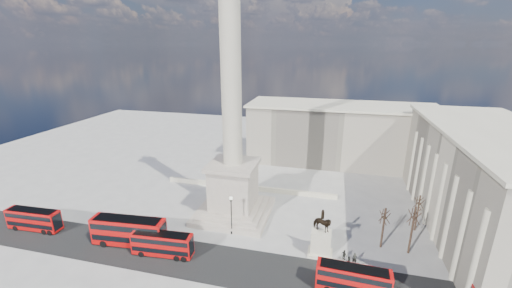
{
  "coord_description": "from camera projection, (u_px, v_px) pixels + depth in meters",
  "views": [
    {
      "loc": [
        17.58,
        -47.78,
        32.2
      ],
      "look_at": [
        5.28,
        1.78,
        15.94
      ],
      "focal_mm": 22.0,
      "sensor_mm": 36.0,
      "label": 1
    }
  ],
  "objects": [
    {
      "name": "nelsons_column",
      "position": [
        233.0,
        152.0,
        58.69
      ],
      "size": [
        14.0,
        14.0,
        49.85
      ],
      "color": "#A79A8B",
      "rests_on": "ground"
    },
    {
      "name": "pedestrian_walking",
      "position": [
        355.0,
        259.0,
        47.86
      ],
      "size": [
        0.73,
        0.5,
        1.92
      ],
      "primitive_type": "imported",
      "rotation": [
        0.0,
        0.0,
        -0.06
      ],
      "color": "black",
      "rests_on": "ground"
    },
    {
      "name": "bare_tree_mid",
      "position": [
        385.0,
        215.0,
        50.4
      ],
      "size": [
        2.0,
        2.0,
        7.58
      ],
      "rotation": [
        0.0,
        0.0,
        0.23
      ],
      "color": "#332319",
      "rests_on": "ground"
    },
    {
      "name": "building_east",
      "position": [
        491.0,
        183.0,
        54.08
      ],
      "size": [
        19.0,
        46.0,
        18.6
      ],
      "color": "#BFB59D",
      "rests_on": "ground"
    },
    {
      "name": "red_bus_a",
      "position": [
        129.0,
        231.0,
        51.99
      ],
      "size": [
        12.46,
        3.84,
        4.97
      ],
      "rotation": [
        0.0,
        0.0,
        0.09
      ],
      "color": "#AF0909",
      "rests_on": "ground"
    },
    {
      "name": "red_bus_c",
      "position": [
        353.0,
        279.0,
        42.12
      ],
      "size": [
        9.8,
        2.68,
        3.94
      ],
      "rotation": [
        0.0,
        0.0,
        -0.04
      ],
      "color": "#AF0909",
      "rests_on": "ground"
    },
    {
      "name": "asphalt_road",
      "position": [
        236.0,
        267.0,
        47.59
      ],
      "size": [
        120.0,
        9.0,
        0.01
      ],
      "primitive_type": "cube",
      "color": "black",
      "rests_on": "ground"
    },
    {
      "name": "bare_tree_near",
      "position": [
        415.0,
        215.0,
        48.64
      ],
      "size": [
        2.0,
        2.0,
        8.74
      ],
      "rotation": [
        0.0,
        0.0,
        -0.27
      ],
      "color": "#332319",
      "rests_on": "ground"
    },
    {
      "name": "pedestrian_standing",
      "position": [
        348.0,
        261.0,
        47.7
      ],
      "size": [
        0.92,
        0.84,
        1.52
      ],
      "primitive_type": "imported",
      "rotation": [
        0.0,
        0.0,
        3.6
      ],
      "color": "black",
      "rests_on": "ground"
    },
    {
      "name": "balustrade_wall",
      "position": [
        249.0,
        187.0,
        72.62
      ],
      "size": [
        40.0,
        0.6,
        1.1
      ],
      "primitive_type": "cube",
      "color": "beige",
      "rests_on": "ground"
    },
    {
      "name": "red_bus_b",
      "position": [
        163.0,
        244.0,
        49.6
      ],
      "size": [
        9.87,
        2.94,
        3.95
      ],
      "rotation": [
        0.0,
        0.0,
        0.07
      ],
      "color": "#AF0909",
      "rests_on": "ground"
    },
    {
      "name": "red_bus_e",
      "position": [
        34.0,
        219.0,
        56.51
      ],
      "size": [
        9.99,
        2.74,
        4.02
      ],
      "rotation": [
        0.0,
        0.0,
        0.04
      ],
      "color": "#AF0909",
      "rests_on": "ground"
    },
    {
      "name": "bare_tree_far",
      "position": [
        419.0,
        202.0,
        55.18
      ],
      "size": [
        1.79,
        1.79,
        7.31
      ],
      "rotation": [
        0.0,
        0.0,
        0.22
      ],
      "color": "#332319",
      "rests_on": "ground"
    },
    {
      "name": "victorian_lamp",
      "position": [
        231.0,
        212.0,
        54.61
      ],
      "size": [
        0.63,
        0.63,
        7.31
      ],
      "rotation": [
        0.0,
        0.0,
        0.07
      ],
      "color": "black",
      "rests_on": "ground"
    },
    {
      "name": "pedestrian_crossing",
      "position": [
        344.0,
        255.0,
        48.83
      ],
      "size": [
        1.03,
        1.03,
        1.76
      ],
      "primitive_type": "imported",
      "rotation": [
        0.0,
        0.0,
        2.35
      ],
      "color": "black",
      "rests_on": "ground"
    },
    {
      "name": "building_northeast",
      "position": [
        340.0,
        134.0,
        87.86
      ],
      "size": [
        51.0,
        17.0,
        16.6
      ],
      "color": "#BFB59D",
      "rests_on": "ground"
    },
    {
      "name": "equestrian_statue",
      "position": [
        321.0,
        239.0,
        49.55
      ],
      "size": [
        3.85,
        2.89,
        8.06
      ],
      "color": "beige",
      "rests_on": "ground"
    },
    {
      "name": "ground",
      "position": [
        226.0,
        227.0,
        57.99
      ],
      "size": [
        180.0,
        180.0,
        0.0
      ],
      "primitive_type": "plane",
      "color": "#A19F99",
      "rests_on": "ground"
    }
  ]
}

